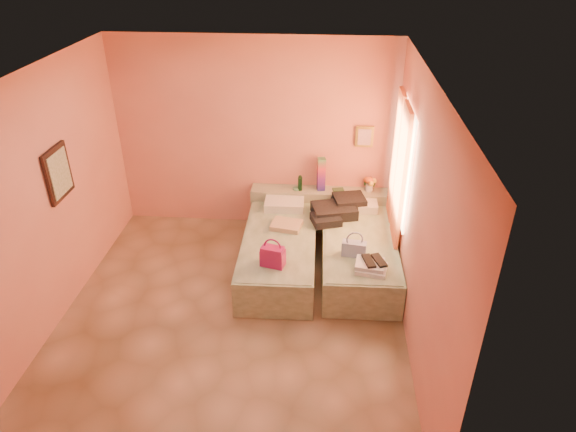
% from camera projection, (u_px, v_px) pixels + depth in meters
% --- Properties ---
extents(ground, '(4.50, 4.50, 0.00)m').
position_uv_depth(ground, '(233.00, 316.00, 6.07)').
color(ground, tan).
rests_on(ground, ground).
extents(room_walls, '(4.02, 4.51, 2.81)m').
position_uv_depth(room_walls, '(251.00, 158.00, 5.66)').
color(room_walls, '#EB967D').
rests_on(room_walls, ground).
extents(headboard_ledge, '(2.05, 0.30, 0.65)m').
position_uv_depth(headboard_ledge, '(320.00, 209.00, 7.66)').
color(headboard_ledge, '#98A486').
rests_on(headboard_ledge, ground).
extents(bed_left, '(0.94, 2.02, 0.50)m').
position_uv_depth(bed_left, '(279.00, 254.00, 6.76)').
color(bed_left, '#B3C6A0').
rests_on(bed_left, ground).
extents(bed_right, '(0.94, 2.02, 0.50)m').
position_uv_depth(bed_right, '(358.00, 254.00, 6.75)').
color(bed_right, '#B3C6A0').
rests_on(bed_right, ground).
extents(water_bottle, '(0.08, 0.08, 0.23)m').
position_uv_depth(water_bottle, '(300.00, 183.00, 7.43)').
color(water_bottle, '#14371D').
rests_on(water_bottle, headboard_ledge).
extents(rainbow_box, '(0.13, 0.13, 0.50)m').
position_uv_depth(rainbow_box, '(321.00, 174.00, 7.39)').
color(rainbow_box, '#AE155D').
rests_on(rainbow_box, headboard_ledge).
extents(small_dish, '(0.12, 0.12, 0.03)m').
position_uv_depth(small_dish, '(296.00, 189.00, 7.50)').
color(small_dish, '#549A73').
rests_on(small_dish, headboard_ledge).
extents(green_book, '(0.18, 0.14, 0.03)m').
position_uv_depth(green_book, '(338.00, 190.00, 7.47)').
color(green_book, '#294D2D').
rests_on(green_book, headboard_ledge).
extents(flower_vase, '(0.21, 0.21, 0.26)m').
position_uv_depth(flower_vase, '(370.00, 183.00, 7.41)').
color(flower_vase, silver).
rests_on(flower_vase, headboard_ledge).
extents(magenta_handbag, '(0.31, 0.22, 0.26)m').
position_uv_depth(magenta_handbag, '(273.00, 256.00, 6.04)').
color(magenta_handbag, '#AE155D').
rests_on(magenta_handbag, bed_left).
extents(khaki_garment, '(0.44, 0.38, 0.07)m').
position_uv_depth(khaki_garment, '(286.00, 225.00, 6.85)').
color(khaki_garment, tan).
rests_on(khaki_garment, bed_left).
extents(clothes_pile, '(0.76, 0.76, 0.19)m').
position_uv_depth(clothes_pile, '(338.00, 210.00, 7.09)').
color(clothes_pile, black).
rests_on(clothes_pile, bed_right).
extents(blue_handbag, '(0.31, 0.16, 0.19)m').
position_uv_depth(blue_handbag, '(354.00, 249.00, 6.24)').
color(blue_handbag, '#4459A3').
rests_on(blue_handbag, bed_right).
extents(towel_stack, '(0.40, 0.36, 0.10)m').
position_uv_depth(towel_stack, '(372.00, 267.00, 5.99)').
color(towel_stack, silver).
rests_on(towel_stack, bed_right).
extents(sandal_pair, '(0.26, 0.31, 0.03)m').
position_uv_depth(sandal_pair, '(374.00, 261.00, 5.98)').
color(sandal_pair, black).
rests_on(sandal_pair, towel_stack).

